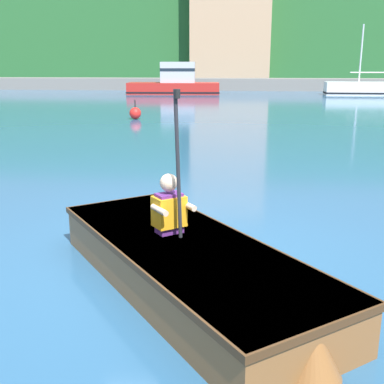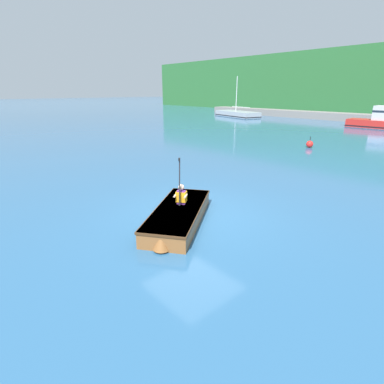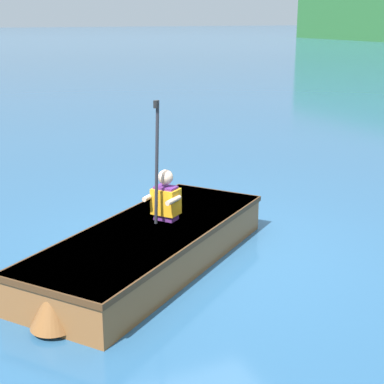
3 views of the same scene
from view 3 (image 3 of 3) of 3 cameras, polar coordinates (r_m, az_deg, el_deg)
The scene contains 3 objects.
ground_plane at distance 6.94m, azimuth 0.89°, elevation -5.82°, with size 300.00×300.00×0.00m, color #28567F.
rowboat_foreground at distance 6.45m, azimuth -4.26°, elevation -5.27°, with size 2.99×3.44×0.44m.
person_paddler at distance 6.59m, azimuth -2.61°, elevation -0.48°, with size 0.45×0.45×1.37m.
Camera 3 is at (5.76, -2.82, 2.65)m, focal length 55.00 mm.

